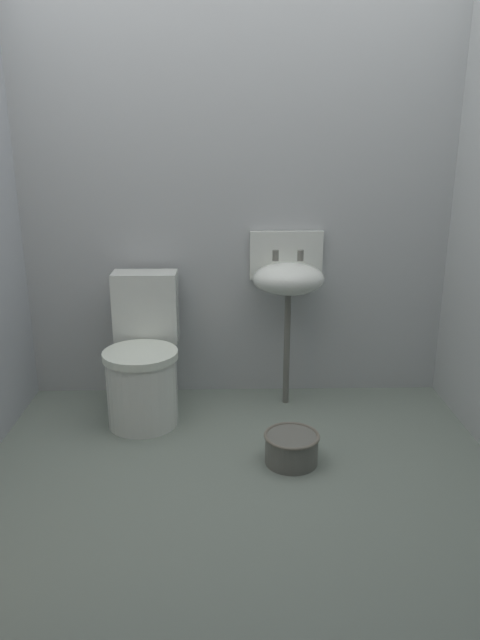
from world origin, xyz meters
TOP-DOWN VIEW (x-y plane):
  - ground_plane at (0.00, 0.00)m, footprint 2.86×2.51m
  - wall_back at (0.00, 1.10)m, footprint 2.86×0.10m
  - toilet_near_wall at (-0.52, 0.70)m, footprint 0.40×0.59m
  - sink at (0.28, 0.89)m, footprint 0.42×0.35m
  - bucket at (0.25, 0.19)m, footprint 0.27×0.27m

SIDE VIEW (x-z plane):
  - ground_plane at x=0.00m, z-range -0.08..0.00m
  - bucket at x=0.25m, z-range 0.00..0.15m
  - toilet_near_wall at x=-0.52m, z-range -0.07..0.71m
  - sink at x=0.28m, z-range 0.26..1.25m
  - wall_back at x=0.00m, z-range 0.00..2.45m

